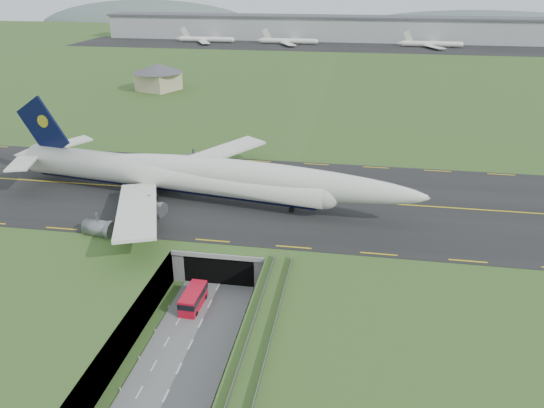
# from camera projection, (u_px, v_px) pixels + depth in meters

# --- Properties ---
(ground) EXTENTS (900.00, 900.00, 0.00)m
(ground) POSITION_uv_depth(u_px,v_px,m) (206.00, 313.00, 82.01)
(ground) COLOR #395020
(ground) RESTS_ON ground
(airfield_deck) EXTENTS (800.00, 800.00, 6.00)m
(airfield_deck) POSITION_uv_depth(u_px,v_px,m) (205.00, 296.00, 80.80)
(airfield_deck) COLOR gray
(airfield_deck) RESTS_ON ground
(trench_road) EXTENTS (12.00, 75.00, 0.20)m
(trench_road) POSITION_uv_depth(u_px,v_px,m) (192.00, 343.00, 75.20)
(trench_road) COLOR slate
(trench_road) RESTS_ON ground
(taxiway) EXTENTS (800.00, 44.00, 0.18)m
(taxiway) POSITION_uv_depth(u_px,v_px,m) (249.00, 195.00, 109.32)
(taxiway) COLOR black
(taxiway) RESTS_ON airfield_deck
(tunnel_portal) EXTENTS (17.00, 22.30, 6.00)m
(tunnel_portal) POSITION_uv_depth(u_px,v_px,m) (231.00, 243.00, 95.74)
(tunnel_portal) COLOR gray
(tunnel_portal) RESTS_ON ground
(guideway) EXTENTS (3.00, 53.00, 7.05)m
(guideway) POSITION_uv_depth(u_px,v_px,m) (250.00, 380.00, 60.95)
(guideway) COLOR #A8A8A3
(guideway) RESTS_ON ground
(jumbo_jet) EXTENTS (89.37, 57.91, 19.37)m
(jumbo_jet) POSITION_uv_depth(u_px,v_px,m) (197.00, 176.00, 104.90)
(jumbo_jet) COLOR white
(jumbo_jet) RESTS_ON ground
(shuttle_tram) EXTENTS (2.87, 7.06, 2.86)m
(shuttle_tram) POSITION_uv_depth(u_px,v_px,m) (193.00, 299.00, 82.74)
(shuttle_tram) COLOR red
(shuttle_tram) RESTS_ON ground
(service_building) EXTENTS (24.43, 24.43, 10.28)m
(service_building) POSITION_uv_depth(u_px,v_px,m) (158.00, 74.00, 202.55)
(service_building) COLOR #C6B58F
(service_building) RESTS_ON ground
(cargo_terminal) EXTENTS (320.00, 67.00, 15.60)m
(cargo_terminal) POSITION_uv_depth(u_px,v_px,m) (332.00, 28.00, 346.48)
(cargo_terminal) COLOR #B2B2B2
(cargo_terminal) RESTS_ON ground
(distant_hills) EXTENTS (700.00, 91.00, 60.00)m
(distant_hills) POSITION_uv_depth(u_px,v_px,m) (415.00, 36.00, 461.76)
(distant_hills) COLOR #53645F
(distant_hills) RESTS_ON ground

